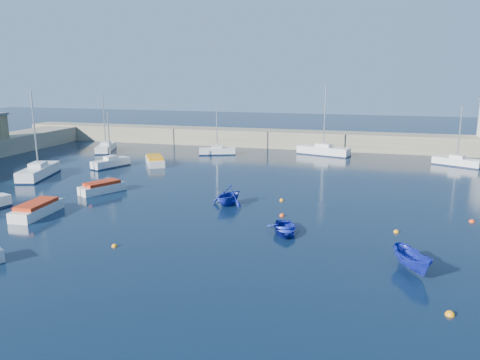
% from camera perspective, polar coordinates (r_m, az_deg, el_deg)
% --- Properties ---
extents(ground, '(220.00, 220.00, 0.00)m').
position_cam_1_polar(ground, '(30.54, -4.42, -9.15)').
color(ground, black).
rests_on(ground, ground).
extents(back_wall, '(96.00, 4.50, 2.60)m').
position_cam_1_polar(back_wall, '(73.94, 7.70, 4.90)').
color(back_wall, gray).
rests_on(back_wall, ground).
extents(sailboat_2, '(3.90, 7.63, 9.66)m').
position_cam_1_polar(sailboat_2, '(57.17, -23.34, 0.97)').
color(sailboat_2, silver).
rests_on(sailboat_2, ground).
extents(sailboat_3, '(3.09, 5.29, 6.88)m').
position_cam_1_polar(sailboat_3, '(60.33, -15.49, 2.04)').
color(sailboat_3, silver).
rests_on(sailboat_3, ground).
extents(sailboat_4, '(3.86, 6.79, 8.56)m').
position_cam_1_polar(sailboat_4, '(73.00, -16.03, 3.83)').
color(sailboat_4, silver).
rests_on(sailboat_4, ground).
extents(sailboat_5, '(5.32, 3.18, 6.87)m').
position_cam_1_polar(sailboat_5, '(67.35, -2.81, 3.56)').
color(sailboat_5, silver).
rests_on(sailboat_5, ground).
extents(sailboat_6, '(7.73, 4.11, 9.75)m').
position_cam_1_polar(sailboat_6, '(68.00, 10.13, 3.58)').
color(sailboat_6, silver).
rests_on(sailboat_6, ground).
extents(sailboat_7, '(5.79, 4.00, 7.55)m').
position_cam_1_polar(sailboat_7, '(64.98, 24.90, 2.05)').
color(sailboat_7, silver).
rests_on(sailboat_7, ground).
extents(motorboat_0, '(2.09, 5.15, 1.13)m').
position_cam_1_polar(motorboat_0, '(42.02, -23.53, -3.26)').
color(motorboat_0, silver).
rests_on(motorboat_0, ground).
extents(motorboat_1, '(3.46, 4.71, 1.10)m').
position_cam_1_polar(motorboat_1, '(47.80, -16.45, -0.85)').
color(motorboat_1, silver).
rests_on(motorboat_1, ground).
extents(motorboat_2, '(4.47, 5.64, 1.12)m').
position_cam_1_polar(motorboat_2, '(60.92, -10.34, 2.36)').
color(motorboat_2, silver).
rests_on(motorboat_2, ground).
extents(dinghy_center, '(3.31, 4.06, 0.74)m').
position_cam_1_polar(dinghy_center, '(34.45, 5.42, -5.92)').
color(dinghy_center, '#1725A0').
rests_on(dinghy_center, ground).
extents(dinghy_left, '(3.91, 4.20, 1.81)m').
position_cam_1_polar(dinghy_left, '(41.41, -1.40, -1.85)').
color(dinghy_left, '#1725A0').
rests_on(dinghy_left, ground).
extents(dinghy_right, '(2.70, 3.71, 1.35)m').
position_cam_1_polar(dinghy_right, '(29.67, 20.28, -9.23)').
color(dinghy_right, '#1725A0').
rests_on(dinghy_right, ground).
extents(buoy_0, '(0.39, 0.39, 0.39)m').
position_cam_1_polar(buoy_0, '(33.02, -15.04, -7.84)').
color(buoy_0, orange).
rests_on(buoy_0, ground).
extents(buoy_1, '(0.43, 0.43, 0.43)m').
position_cam_1_polar(buoy_1, '(38.64, 5.14, -4.38)').
color(buoy_1, '#DE4010').
rests_on(buoy_1, ground).
extents(buoy_2, '(0.41, 0.41, 0.41)m').
position_cam_1_polar(buoy_2, '(36.51, 18.51, -6.06)').
color(buoy_2, orange).
rests_on(buoy_2, ground).
extents(buoy_3, '(0.41, 0.41, 0.41)m').
position_cam_1_polar(buoy_3, '(43.18, 5.10, -2.52)').
color(buoy_3, orange).
rests_on(buoy_3, ground).
extents(buoy_4, '(0.45, 0.45, 0.45)m').
position_cam_1_polar(buoy_4, '(41.23, 26.41, -4.61)').
color(buoy_4, '#DE4010').
rests_on(buoy_4, ground).
extents(buoy_5, '(0.47, 0.47, 0.47)m').
position_cam_1_polar(buoy_5, '(25.67, 24.21, -14.80)').
color(buoy_5, orange).
rests_on(buoy_5, ground).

